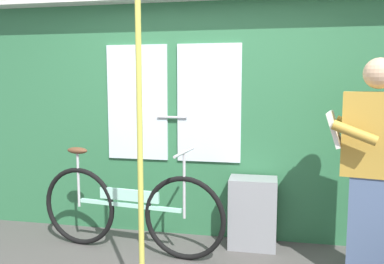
# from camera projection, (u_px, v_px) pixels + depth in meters

# --- Properties ---
(train_door_wall) EXTENTS (4.93, 0.28, 2.26)m
(train_door_wall) POSITION_uv_depth(u_px,v_px,m) (193.00, 114.00, 3.84)
(train_door_wall) COLOR #2D6B42
(train_door_wall) RESTS_ON ground_plane
(bicycle_near_door) EXTENTS (1.73, 0.44, 0.93)m
(bicycle_near_door) POSITION_uv_depth(u_px,v_px,m) (129.00, 209.00, 3.52)
(bicycle_near_door) COLOR black
(bicycle_near_door) RESTS_ON ground_plane
(passenger_reading_newspaper) EXTENTS (0.60, 0.53, 1.66)m
(passenger_reading_newspaper) POSITION_uv_depth(u_px,v_px,m) (373.00, 167.00, 2.90)
(passenger_reading_newspaper) COLOR slate
(passenger_reading_newspaper) RESTS_ON ground_plane
(trash_bin_by_wall) EXTENTS (0.42, 0.28, 0.64)m
(trash_bin_by_wall) POSITION_uv_depth(u_px,v_px,m) (253.00, 213.00, 3.62)
(trash_bin_by_wall) COLOR gray
(trash_bin_by_wall) RESTS_ON ground_plane
(handrail_pole) EXTENTS (0.04, 0.04, 2.22)m
(handrail_pole) POSITION_uv_depth(u_px,v_px,m) (140.00, 143.00, 2.50)
(handrail_pole) COLOR #C6C14C
(handrail_pole) RESTS_ON ground_plane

